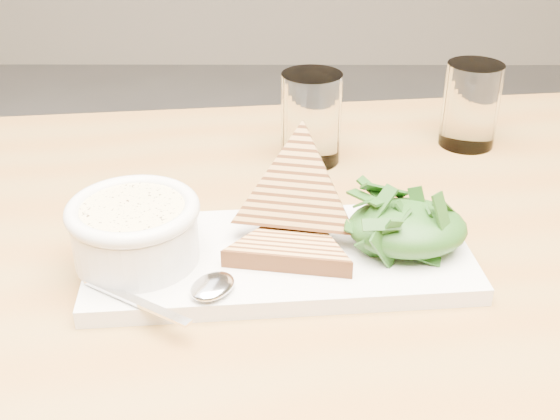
{
  "coord_description": "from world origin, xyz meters",
  "views": [
    {
      "loc": [
        0.19,
        -0.42,
        1.11
      ],
      "look_at": [
        0.19,
        0.16,
        0.77
      ],
      "focal_mm": 45.0,
      "sensor_mm": 36.0,
      "label": 1
    }
  ],
  "objects_px": {
    "table_top": "(334,266)",
    "platter": "(280,257)",
    "soup_bowl": "(136,238)",
    "glass_far": "(471,105)",
    "glass_near": "(311,118)"
  },
  "relations": [
    {
      "from": "table_top",
      "to": "soup_bowl",
      "type": "xyz_separation_m",
      "value": [
        -0.19,
        -0.04,
        0.06
      ]
    },
    {
      "from": "table_top",
      "to": "soup_bowl",
      "type": "distance_m",
      "value": 0.2
    },
    {
      "from": "soup_bowl",
      "to": "glass_far",
      "type": "xyz_separation_m",
      "value": [
        0.38,
        0.3,
        0.01
      ]
    },
    {
      "from": "table_top",
      "to": "platter",
      "type": "xyz_separation_m",
      "value": [
        -0.05,
        -0.03,
        0.03
      ]
    },
    {
      "from": "table_top",
      "to": "soup_bowl",
      "type": "relative_size",
      "value": 10.49
    },
    {
      "from": "glass_far",
      "to": "platter",
      "type": "bearing_deg",
      "value": -130.51
    },
    {
      "from": "platter",
      "to": "glass_far",
      "type": "relative_size",
      "value": 3.33
    },
    {
      "from": "glass_near",
      "to": "glass_far",
      "type": "xyz_separation_m",
      "value": [
        0.21,
        0.05,
        -0.0
      ]
    },
    {
      "from": "platter",
      "to": "soup_bowl",
      "type": "xyz_separation_m",
      "value": [
        -0.13,
        -0.01,
        0.03
      ]
    },
    {
      "from": "soup_bowl",
      "to": "glass_far",
      "type": "distance_m",
      "value": 0.48
    },
    {
      "from": "glass_near",
      "to": "platter",
      "type": "bearing_deg",
      "value": -98.95
    },
    {
      "from": "table_top",
      "to": "soup_bowl",
      "type": "height_order",
      "value": "soup_bowl"
    },
    {
      "from": "soup_bowl",
      "to": "glass_near",
      "type": "bearing_deg",
      "value": 55.82
    },
    {
      "from": "platter",
      "to": "glass_near",
      "type": "bearing_deg",
      "value": 81.05
    },
    {
      "from": "platter",
      "to": "glass_far",
      "type": "height_order",
      "value": "glass_far"
    }
  ]
}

